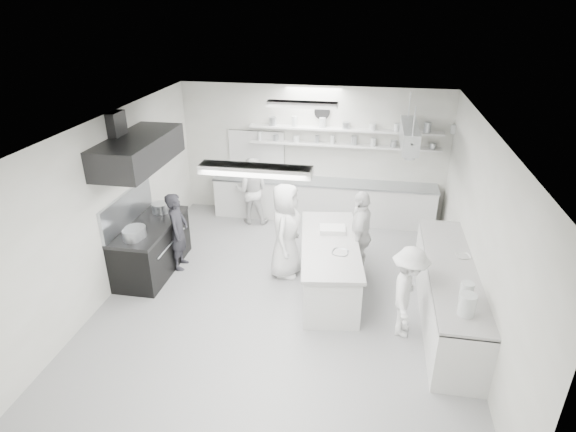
% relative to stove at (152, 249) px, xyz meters
% --- Properties ---
extents(floor, '(6.00, 7.00, 0.02)m').
position_rel_stove_xyz_m(floor, '(2.60, -0.40, -0.46)').
color(floor, '#989898').
rests_on(floor, ground).
extents(ceiling, '(6.00, 7.00, 0.02)m').
position_rel_stove_xyz_m(ceiling, '(2.60, -0.40, 2.56)').
color(ceiling, white).
rests_on(ceiling, wall_back).
extents(wall_back, '(6.00, 0.04, 3.00)m').
position_rel_stove_xyz_m(wall_back, '(2.60, 3.10, 1.05)').
color(wall_back, silver).
rests_on(wall_back, floor).
extents(wall_front, '(6.00, 0.04, 3.00)m').
position_rel_stove_xyz_m(wall_front, '(2.60, -3.90, 1.05)').
color(wall_front, silver).
rests_on(wall_front, floor).
extents(wall_left, '(0.04, 7.00, 3.00)m').
position_rel_stove_xyz_m(wall_left, '(-0.40, -0.40, 1.05)').
color(wall_left, silver).
rests_on(wall_left, floor).
extents(wall_right, '(0.04, 7.00, 3.00)m').
position_rel_stove_xyz_m(wall_right, '(5.60, -0.40, 1.05)').
color(wall_right, silver).
rests_on(wall_right, floor).
extents(stove, '(0.80, 1.80, 0.90)m').
position_rel_stove_xyz_m(stove, '(0.00, 0.00, 0.00)').
color(stove, black).
rests_on(stove, floor).
extents(exhaust_hood, '(0.85, 2.00, 0.50)m').
position_rel_stove_xyz_m(exhaust_hood, '(0.00, -0.00, 1.90)').
color(exhaust_hood, black).
rests_on(exhaust_hood, wall_left).
extents(back_counter, '(5.00, 0.60, 0.92)m').
position_rel_stove_xyz_m(back_counter, '(2.90, 2.80, 0.01)').
color(back_counter, silver).
rests_on(back_counter, floor).
extents(shelf_lower, '(4.20, 0.26, 0.04)m').
position_rel_stove_xyz_m(shelf_lower, '(3.30, 2.97, 1.30)').
color(shelf_lower, silver).
rests_on(shelf_lower, wall_back).
extents(shelf_upper, '(4.20, 0.26, 0.04)m').
position_rel_stove_xyz_m(shelf_upper, '(3.30, 2.97, 1.65)').
color(shelf_upper, silver).
rests_on(shelf_upper, wall_back).
extents(pass_through_window, '(1.30, 0.04, 1.00)m').
position_rel_stove_xyz_m(pass_through_window, '(1.30, 3.08, 1.00)').
color(pass_through_window, black).
rests_on(pass_through_window, wall_back).
extents(wall_clock, '(0.32, 0.05, 0.32)m').
position_rel_stove_xyz_m(wall_clock, '(2.80, 3.06, 2.00)').
color(wall_clock, white).
rests_on(wall_clock, wall_back).
extents(right_counter, '(0.74, 3.30, 0.94)m').
position_rel_stove_xyz_m(right_counter, '(5.25, -0.60, 0.02)').
color(right_counter, silver).
rests_on(right_counter, floor).
extents(pot_rack, '(0.30, 1.60, 0.40)m').
position_rel_stove_xyz_m(pot_rack, '(4.60, 2.00, 1.85)').
color(pot_rack, '#AAAEB5').
rests_on(pot_rack, ceiling).
extents(light_fixture_front, '(1.30, 0.25, 0.10)m').
position_rel_stove_xyz_m(light_fixture_front, '(2.60, -2.20, 2.49)').
color(light_fixture_front, silver).
rests_on(light_fixture_front, ceiling).
extents(light_fixture_rear, '(1.30, 0.25, 0.10)m').
position_rel_stove_xyz_m(light_fixture_rear, '(2.60, 1.40, 2.49)').
color(light_fixture_rear, silver).
rests_on(light_fixture_rear, ceiling).
extents(prep_island, '(1.20, 2.47, 0.88)m').
position_rel_stove_xyz_m(prep_island, '(3.32, -0.04, -0.01)').
color(prep_island, silver).
rests_on(prep_island, floor).
extents(stove_pot, '(0.36, 0.36, 0.22)m').
position_rel_stove_xyz_m(stove_pot, '(0.00, -0.48, 0.57)').
color(stove_pot, '#AAAEB5').
rests_on(stove_pot, stove).
extents(cook_stove, '(0.42, 0.59, 1.51)m').
position_rel_stove_xyz_m(cook_stove, '(0.46, 0.21, 0.31)').
color(cook_stove, '#242329').
rests_on(cook_stove, floor).
extents(cook_back, '(0.78, 0.63, 1.54)m').
position_rel_stove_xyz_m(cook_back, '(1.34, 2.38, 0.32)').
color(cook_back, silver).
rests_on(cook_back, floor).
extents(cook_island_left, '(0.63, 0.91, 1.79)m').
position_rel_stove_xyz_m(cook_island_left, '(2.49, 0.32, 0.44)').
color(cook_island_left, silver).
rests_on(cook_island_left, floor).
extents(cook_island_right, '(0.55, 1.03, 1.68)m').
position_rel_stove_xyz_m(cook_island_right, '(3.82, 0.49, 0.39)').
color(cook_island_right, silver).
rests_on(cook_island_right, floor).
extents(cook_right, '(0.69, 1.03, 1.48)m').
position_rel_stove_xyz_m(cook_right, '(4.58, -1.05, 0.29)').
color(cook_right, silver).
rests_on(cook_right, floor).
extents(bowl_island_a, '(0.31, 0.31, 0.07)m').
position_rel_stove_xyz_m(bowl_island_a, '(3.52, -0.36, 0.46)').
color(bowl_island_a, '#AAAEB5').
rests_on(bowl_island_a, prep_island).
extents(bowl_island_b, '(0.22, 0.22, 0.06)m').
position_rel_stove_xyz_m(bowl_island_b, '(3.10, 0.54, 0.45)').
color(bowl_island_b, silver).
rests_on(bowl_island_b, prep_island).
extents(bowl_right, '(0.27, 0.27, 0.06)m').
position_rel_stove_xyz_m(bowl_right, '(5.46, -0.24, 0.52)').
color(bowl_right, silver).
rests_on(bowl_right, right_counter).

